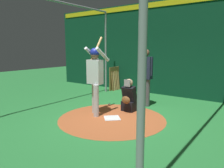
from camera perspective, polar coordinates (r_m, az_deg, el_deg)
name	(u,v)px	position (r m, az deg, el deg)	size (l,w,h in m)	color
ground_plane	(112,118)	(5.87, 0.00, -9.18)	(27.77, 27.77, 0.00)	#287A38
dirt_circle	(112,118)	(5.87, 0.00, -9.15)	(2.89, 2.89, 0.01)	#AD562D
home_plate	(112,118)	(5.87, 0.00, -9.07)	(0.42, 0.42, 0.01)	white
batter	(95,74)	(5.98, -4.53, 2.63)	(0.68, 0.49, 2.22)	#BCBCC0
catcher	(129,98)	(6.47, 4.64, -3.86)	(0.58, 0.40, 0.99)	black
umpire	(145,74)	(6.99, 8.89, 2.63)	(0.23, 0.49, 1.86)	#4C4C51
back_wall	(168,48)	(8.83, 14.70, 9.21)	(0.23, 11.77, 3.73)	#0C3D26
cage_frame	(112,30)	(5.58, 0.00, 14.19)	(5.63, 4.86, 3.41)	gray
bat_rack	(117,79)	(9.81, 1.36, 1.40)	(1.06, 0.21, 1.05)	olive
baseball_0	(109,104)	(7.12, -0.76, -5.45)	(0.07, 0.07, 0.07)	white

